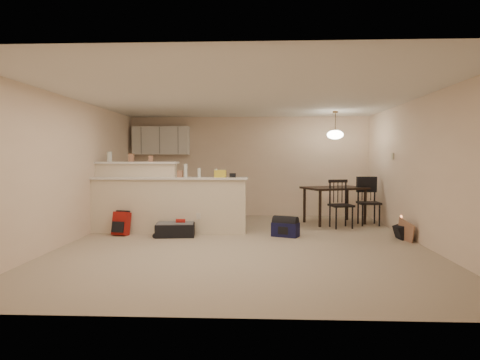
# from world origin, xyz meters

# --- Properties ---
(room) EXTENTS (7.00, 7.02, 2.50)m
(room) POSITION_xyz_m (0.00, 0.00, 1.25)
(room) COLOR tan
(room) RESTS_ON ground
(breakfast_bar) EXTENTS (3.08, 0.58, 1.39)m
(breakfast_bar) POSITION_xyz_m (-1.76, 0.98, 0.61)
(breakfast_bar) COLOR beige
(breakfast_bar) RESTS_ON ground
(upper_cabinets) EXTENTS (1.40, 0.34, 0.70)m
(upper_cabinets) POSITION_xyz_m (-2.20, 3.32, 1.90)
(upper_cabinets) COLOR white
(upper_cabinets) RESTS_ON room
(kitchen_counter) EXTENTS (1.80, 0.60, 0.90)m
(kitchen_counter) POSITION_xyz_m (-2.00, 3.19, 0.45)
(kitchen_counter) COLOR white
(kitchen_counter) RESTS_ON ground
(thermostat) EXTENTS (0.02, 0.12, 0.12)m
(thermostat) POSITION_xyz_m (2.98, 1.55, 1.50)
(thermostat) COLOR beige
(thermostat) RESTS_ON room
(jar) EXTENTS (0.10, 0.10, 0.20)m
(jar) POSITION_xyz_m (-2.74, 1.12, 1.49)
(jar) COLOR silver
(jar) RESTS_ON breakfast_bar
(cereal_box) EXTENTS (0.10, 0.07, 0.16)m
(cereal_box) POSITION_xyz_m (-2.30, 1.12, 1.47)
(cereal_box) COLOR #A97557
(cereal_box) RESTS_ON breakfast_bar
(small_box) EXTENTS (0.08, 0.06, 0.12)m
(small_box) POSITION_xyz_m (-1.90, 1.12, 1.45)
(small_box) COLOR #A97557
(small_box) RESTS_ON breakfast_bar
(bottle_a) EXTENTS (0.07, 0.07, 0.26)m
(bottle_a) POSITION_xyz_m (-1.17, 0.90, 1.22)
(bottle_a) COLOR silver
(bottle_a) RESTS_ON breakfast_bar
(bottle_b) EXTENTS (0.06, 0.06, 0.18)m
(bottle_b) POSITION_xyz_m (-0.90, 0.90, 1.18)
(bottle_b) COLOR silver
(bottle_b) RESTS_ON breakfast_bar
(bag_lump) EXTENTS (0.22, 0.18, 0.14)m
(bag_lump) POSITION_xyz_m (-0.49, 0.90, 1.16)
(bag_lump) COLOR #A97557
(bag_lump) RESTS_ON breakfast_bar
(pouch) EXTENTS (0.12, 0.10, 0.08)m
(pouch) POSITION_xyz_m (-0.25, 0.90, 1.13)
(pouch) COLOR #A97557
(pouch) RESTS_ON breakfast_bar
(extra_item_x) EXTENTS (0.10, 0.10, 0.13)m
(extra_item_x) POSITION_xyz_m (-1.28, 0.90, 1.16)
(extra_item_x) COLOR #A97557
(extra_item_x) RESTS_ON breakfast_bar
(extra_item_y) EXTENTS (0.06, 0.06, 0.16)m
(extra_item_y) POSITION_xyz_m (-0.57, 0.90, 1.17)
(extra_item_y) COLOR silver
(extra_item_y) RESTS_ON breakfast_bar
(dining_table) EXTENTS (1.53, 1.29, 0.81)m
(dining_table) POSITION_xyz_m (1.94, 2.27, 0.72)
(dining_table) COLOR black
(dining_table) RESTS_ON ground
(pendant_lamp) EXTENTS (0.36, 0.36, 0.62)m
(pendant_lamp) POSITION_xyz_m (1.94, 2.27, 1.99)
(pendant_lamp) COLOR brown
(pendant_lamp) RESTS_ON room
(dining_chair_near) EXTENTS (0.52, 0.51, 1.01)m
(dining_chair_near) POSITION_xyz_m (1.98, 1.65, 0.50)
(dining_chair_near) COLOR black
(dining_chair_near) RESTS_ON ground
(dining_chair_far) EXTENTS (0.47, 0.45, 1.03)m
(dining_chair_far) POSITION_xyz_m (2.65, 2.06, 0.51)
(dining_chair_far) COLOR black
(dining_chair_far) RESTS_ON ground
(suitcase) EXTENTS (0.76, 0.54, 0.24)m
(suitcase) POSITION_xyz_m (-1.31, 0.54, 0.12)
(suitcase) COLOR black
(suitcase) RESTS_ON ground
(red_backpack) EXTENTS (0.33, 0.25, 0.44)m
(red_backpack) POSITION_xyz_m (-2.35, 0.61, 0.22)
(red_backpack) COLOR #A41812
(red_backpack) RESTS_ON ground
(navy_duffel) EXTENTS (0.55, 0.43, 0.26)m
(navy_duffel) POSITION_xyz_m (0.75, 0.61, 0.13)
(navy_duffel) COLOR #13133C
(navy_duffel) RESTS_ON ground
(black_daypack) EXTENTS (0.23, 0.31, 0.26)m
(black_daypack) POSITION_xyz_m (2.85, 0.45, 0.13)
(black_daypack) COLOR black
(black_daypack) RESTS_ON ground
(cardboard_sheet) EXTENTS (0.13, 0.46, 0.35)m
(cardboard_sheet) POSITION_xyz_m (2.85, 0.28, 0.18)
(cardboard_sheet) COLOR #A97557
(cardboard_sheet) RESTS_ON ground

